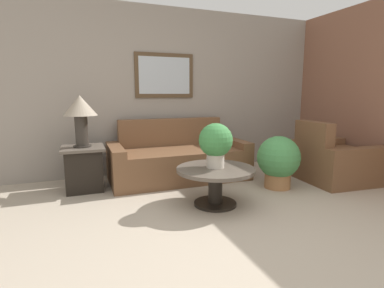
{
  "coord_description": "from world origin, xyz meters",
  "views": [
    {
      "loc": [
        -1.34,
        -1.97,
        1.27
      ],
      "look_at": [
        0.06,
        1.68,
        0.61
      ],
      "focal_mm": 28.0,
      "sensor_mm": 36.0,
      "label": 1
    }
  ],
  "objects_px": {
    "couch_main": "(178,160)",
    "table_lamp": "(80,111)",
    "side_table": "(84,168)",
    "potted_plant_floor": "(278,160)",
    "potted_plant_on_table": "(216,142)",
    "armchair": "(333,161)",
    "coffee_table": "(215,178)"
  },
  "relations": [
    {
      "from": "couch_main",
      "to": "table_lamp",
      "type": "bearing_deg",
      "value": -176.54
    },
    {
      "from": "side_table",
      "to": "table_lamp",
      "type": "height_order",
      "value": "table_lamp"
    },
    {
      "from": "potted_plant_floor",
      "to": "couch_main",
      "type": "bearing_deg",
      "value": 140.48
    },
    {
      "from": "couch_main",
      "to": "potted_plant_on_table",
      "type": "relative_size",
      "value": 3.97
    },
    {
      "from": "side_table",
      "to": "potted_plant_floor",
      "type": "relative_size",
      "value": 0.82
    },
    {
      "from": "armchair",
      "to": "coffee_table",
      "type": "xyz_separation_m",
      "value": [
        -2.04,
        -0.28,
        0.03
      ]
    },
    {
      "from": "potted_plant_floor",
      "to": "side_table",
      "type": "bearing_deg",
      "value": 161.05
    },
    {
      "from": "couch_main",
      "to": "table_lamp",
      "type": "relative_size",
      "value": 3.02
    },
    {
      "from": "side_table",
      "to": "coffee_table",
      "type": "bearing_deg",
      "value": -38.89
    },
    {
      "from": "coffee_table",
      "to": "table_lamp",
      "type": "height_order",
      "value": "table_lamp"
    },
    {
      "from": "couch_main",
      "to": "side_table",
      "type": "distance_m",
      "value": 1.34
    },
    {
      "from": "side_table",
      "to": "table_lamp",
      "type": "bearing_deg",
      "value": 0.0
    },
    {
      "from": "table_lamp",
      "to": "potted_plant_on_table",
      "type": "height_order",
      "value": "table_lamp"
    },
    {
      "from": "potted_plant_on_table",
      "to": "potted_plant_floor",
      "type": "relative_size",
      "value": 0.71
    },
    {
      "from": "armchair",
      "to": "potted_plant_on_table",
      "type": "relative_size",
      "value": 2.14
    },
    {
      "from": "couch_main",
      "to": "coffee_table",
      "type": "bearing_deg",
      "value": -87.47
    },
    {
      "from": "couch_main",
      "to": "potted_plant_floor",
      "type": "xyz_separation_m",
      "value": [
        1.12,
        -0.92,
        0.1
      ]
    },
    {
      "from": "armchair",
      "to": "couch_main",
      "type": "bearing_deg",
      "value": 70.64
    },
    {
      "from": "table_lamp",
      "to": "armchair",
      "type": "bearing_deg",
      "value": -13.69
    },
    {
      "from": "table_lamp",
      "to": "potted_plant_floor",
      "type": "bearing_deg",
      "value": -18.95
    },
    {
      "from": "side_table",
      "to": "potted_plant_floor",
      "type": "distance_m",
      "value": 2.59
    },
    {
      "from": "armchair",
      "to": "side_table",
      "type": "relative_size",
      "value": 1.87
    },
    {
      "from": "coffee_table",
      "to": "potted_plant_floor",
      "type": "relative_size",
      "value": 1.26
    },
    {
      "from": "side_table",
      "to": "table_lamp",
      "type": "relative_size",
      "value": 0.87
    },
    {
      "from": "couch_main",
      "to": "potted_plant_on_table",
      "type": "bearing_deg",
      "value": -87.23
    },
    {
      "from": "couch_main",
      "to": "potted_plant_on_table",
      "type": "xyz_separation_m",
      "value": [
        0.06,
        -1.18,
        0.44
      ]
    },
    {
      "from": "armchair",
      "to": "coffee_table",
      "type": "relative_size",
      "value": 1.22
    },
    {
      "from": "coffee_table",
      "to": "table_lamp",
      "type": "distance_m",
      "value": 1.93
    },
    {
      "from": "couch_main",
      "to": "coffee_table",
      "type": "xyz_separation_m",
      "value": [
        0.05,
        -1.2,
        0.03
      ]
    },
    {
      "from": "armchair",
      "to": "table_lamp",
      "type": "bearing_deg",
      "value": 80.58
    },
    {
      "from": "couch_main",
      "to": "armchair",
      "type": "height_order",
      "value": "same"
    },
    {
      "from": "armchair",
      "to": "potted_plant_floor",
      "type": "distance_m",
      "value": 0.98
    }
  ]
}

